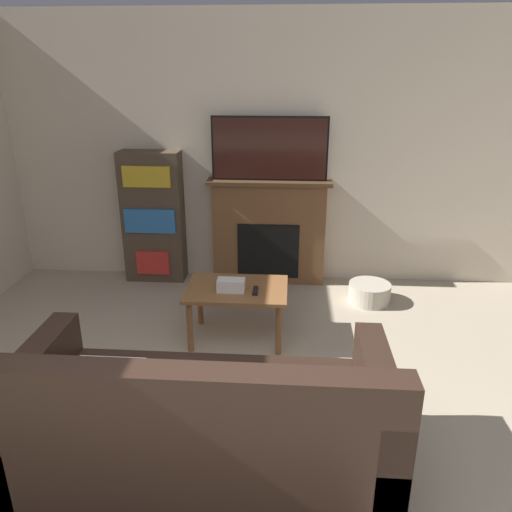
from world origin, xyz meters
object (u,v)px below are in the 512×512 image
at_px(tv, 270,149).
at_px(coffee_table, 237,295).
at_px(fireplace, 269,231).
at_px(couch, 201,427).
at_px(bookshelf, 153,217).
at_px(storage_basket, 369,293).

xyz_separation_m(tv, coffee_table, (-0.20, -1.24, -1.01)).
height_order(fireplace, coffee_table, fireplace).
relative_size(fireplace, couch, 0.61).
bearing_deg(tv, coffee_table, -99.38).
relative_size(tv, bookshelf, 0.83).
bearing_deg(bookshelf, couch, -70.43).
bearing_deg(storage_basket, bookshelf, 168.78).
xyz_separation_m(fireplace, coffee_table, (-0.20, -1.26, -0.15)).
relative_size(fireplace, storage_basket, 3.10).
distance_m(tv, coffee_table, 1.61).
distance_m(fireplace, tv, 0.86).
bearing_deg(coffee_table, tv, 80.62).
bearing_deg(coffee_table, storage_basket, 33.04).
relative_size(fireplace, coffee_table, 1.52).
height_order(fireplace, bookshelf, bookshelf).
bearing_deg(bookshelf, storage_basket, -11.22).
height_order(couch, coffee_table, couch).
height_order(tv, coffee_table, tv).
bearing_deg(bookshelf, tv, 0.16).
distance_m(couch, bookshelf, 2.93).
bearing_deg(couch, tv, 84.91).
distance_m(coffee_table, bookshelf, 1.62).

